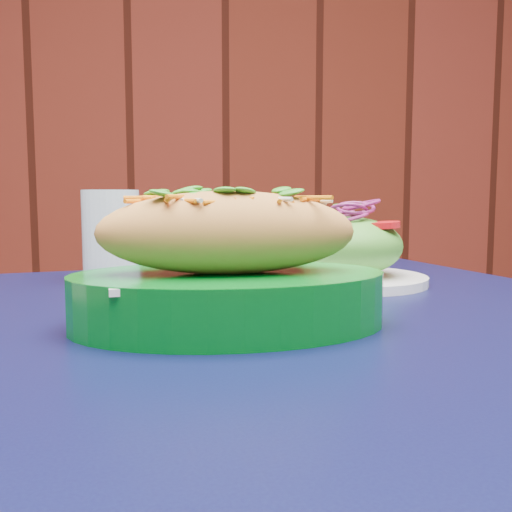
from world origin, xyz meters
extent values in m
cube|color=white|center=(0.00, 2.98, 1.40)|extent=(5.00, 0.05, 2.80)
cube|color=#51190F|center=(0.00, 2.97, 1.40)|extent=(4.90, 0.04, 2.80)
cube|color=black|center=(-0.03, 1.15, 0.73)|extent=(0.97, 0.97, 0.03)
cylinder|color=black|center=(0.21, 1.55, 0.36)|extent=(0.04, 0.04, 0.72)
cube|color=white|center=(-0.10, 1.06, 0.80)|extent=(0.24, 0.16, 0.01)
ellipsoid|color=#DD9046|center=(-0.10, 1.06, 0.84)|extent=(0.24, 0.11, 0.08)
cylinder|color=white|center=(0.08, 1.31, 0.76)|extent=(0.21, 0.21, 0.01)
ellipsoid|color=#4C992D|center=(0.08, 1.31, 0.80)|extent=(0.15, 0.15, 0.08)
cylinder|color=red|center=(0.12, 1.28, 0.84)|extent=(0.04, 0.04, 0.01)
cylinder|color=red|center=(0.05, 1.34, 0.84)|extent=(0.04, 0.04, 0.01)
cylinder|color=red|center=(0.08, 1.35, 0.84)|extent=(0.04, 0.04, 0.01)
torus|color=#7E1B5C|center=(0.08, 1.31, 0.85)|extent=(0.05, 0.05, 0.00)
torus|color=#7E1B5C|center=(0.08, 1.31, 0.85)|extent=(0.05, 0.05, 0.00)
torus|color=#7E1B5C|center=(0.08, 1.31, 0.86)|extent=(0.05, 0.05, 0.00)
torus|color=#7E1B5C|center=(0.08, 1.31, 0.86)|extent=(0.05, 0.05, 0.00)
torus|color=#7E1B5C|center=(0.08, 1.31, 0.86)|extent=(0.05, 0.05, 0.00)
cylinder|color=silver|center=(-0.25, 1.36, 0.81)|extent=(0.08, 0.08, 0.13)
camera|label=1|loc=(-0.13, 0.55, 0.87)|focal=40.00mm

